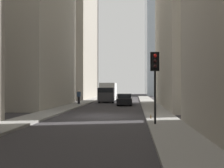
{
  "coord_description": "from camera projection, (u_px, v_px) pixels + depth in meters",
  "views": [
    {
      "loc": [
        -20.91,
        -2.67,
        2.24
      ],
      "look_at": [
        13.67,
        0.25,
        2.61
      ],
      "focal_mm": 44.0,
      "sensor_mm": 36.0,
      "label": 1
    }
  ],
  "objects": [
    {
      "name": "sidewalk_left",
      "position": [
        160.0,
        116.0,
        20.65
      ],
      "size": [
        90.0,
        2.2,
        0.14
      ],
      "primitive_type": "cube",
      "color": "gray",
      "rests_on": "ground_plane"
    },
    {
      "name": "traffic_light_foreground",
      "position": [
        155.0,
        71.0,
        15.59
      ],
      "size": [
        0.43,
        0.52,
        4.12
      ],
      "color": "black",
      "rests_on": "sidewalk_left"
    },
    {
      "name": "sedan_black",
      "position": [
        125.0,
        100.0,
        33.6
      ],
      "size": [
        4.3,
        1.78,
        1.42
      ],
      "color": "black",
      "rests_on": "ground_plane"
    },
    {
      "name": "ground_plane",
      "position": [
        100.0,
        116.0,
        21.03
      ],
      "size": [
        135.0,
        135.0,
        0.0
      ],
      "primitive_type": "plane",
      "color": "#302D30"
    },
    {
      "name": "discarded_bottle",
      "position": [
        151.0,
        117.0,
        18.16
      ],
      "size": [
        0.07,
        0.07,
        0.27
      ],
      "color": "brown",
      "rests_on": "sidewalk_left"
    },
    {
      "name": "delivery_truck",
      "position": [
        108.0,
        92.0,
        40.83
      ],
      "size": [
        6.46,
        2.25,
        2.84
      ],
      "color": "silver",
      "rests_on": "ground_plane"
    },
    {
      "name": "sidewalk_right",
      "position": [
        43.0,
        115.0,
        21.41
      ],
      "size": [
        90.0,
        2.2,
        0.14
      ],
      "primitive_type": "cube",
      "color": "gray",
      "rests_on": "ground_plane"
    },
    {
      "name": "building_right_far",
      "position": [
        67.0,
        12.0,
        53.25
      ],
      "size": [
        17.93,
        10.5,
        33.69
      ],
      "color": "gray",
      "rests_on": "ground_plane"
    },
    {
      "name": "pedestrian",
      "position": [
        79.0,
        96.0,
        34.36
      ],
      "size": [
        0.26,
        0.44,
        1.74
      ],
      "color": "black",
      "rests_on": "sidewalk_right"
    }
  ]
}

